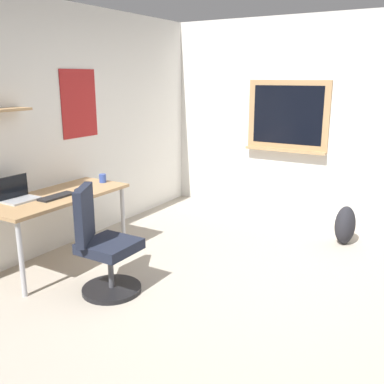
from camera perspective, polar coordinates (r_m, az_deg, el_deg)
ground_plane at (r=3.94m, az=9.76°, el=-13.22°), size 5.20×5.20×0.00m
wall_back at (r=4.94m, az=-17.23°, el=7.93°), size 5.00×0.30×2.60m
wall_right at (r=5.87m, az=19.05°, el=8.76°), size 0.22×5.00×2.60m
desk at (r=4.49m, az=-17.16°, el=-1.22°), size 1.45×0.64×0.72m
office_chair at (r=3.87m, az=-11.63°, el=-7.19°), size 0.55×0.56×0.95m
laptop at (r=4.38m, az=-21.76°, el=-0.33°), size 0.31×0.21×0.23m
keyboard at (r=4.37m, az=-17.24°, el=-0.57°), size 0.37×0.13×0.02m
computer_mouse at (r=4.55m, az=-14.64°, el=0.31°), size 0.10×0.06×0.03m
coffee_mug at (r=4.86m, az=-11.59°, el=1.77°), size 0.08×0.08×0.09m
backpack at (r=5.23m, az=19.36°, el=-4.09°), size 0.32×0.22×0.44m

